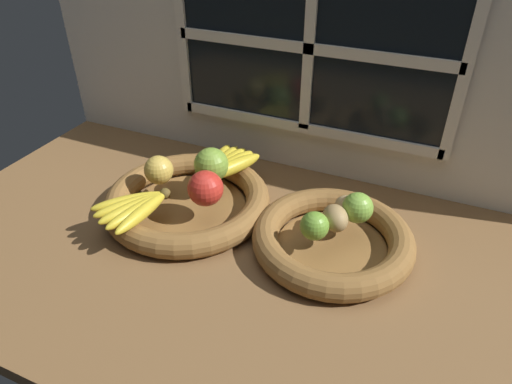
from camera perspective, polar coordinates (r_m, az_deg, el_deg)
ground_plane at (r=97.43cm, az=0.30°, el=-5.79°), size 140.00×90.00×3.00cm
back_wall at (r=107.91cm, az=6.90°, el=16.03°), size 140.00×4.60×55.00cm
fruit_bowl_left at (r=102.70cm, az=-8.47°, el=-1.06°), size 36.45×36.45×5.26cm
fruit_bowl_right at (r=92.32cm, az=9.48°, el=-5.81°), size 31.94×31.94×5.26cm
apple_green_back at (r=102.05cm, az=-5.58°, el=3.39°), size 7.71×7.71×7.71cm
apple_red_right at (r=94.40cm, az=-6.29°, el=0.45°), size 7.46×7.46×7.46cm
apple_golden_left at (r=103.12cm, az=-11.99°, el=2.69°), size 6.43×6.43×6.43cm
banana_bunch_front at (r=95.72cm, az=-14.82°, el=-1.82°), size 12.95×16.45×2.71cm
banana_bunch_back at (r=106.46cm, az=-3.71°, el=3.51°), size 11.84×16.76×3.30cm
potato_back at (r=92.65cm, az=11.85°, el=-1.96°), size 8.67×7.36×4.58cm
potato_large at (r=89.06cm, az=9.79°, el=-3.21°), size 7.47×7.87×4.96cm
lime_near at (r=86.14cm, az=7.27°, el=-4.19°), size 5.49×5.49×5.49cm
lime_far at (r=91.61cm, az=12.49°, el=-1.92°), size 6.14×6.14×6.14cm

